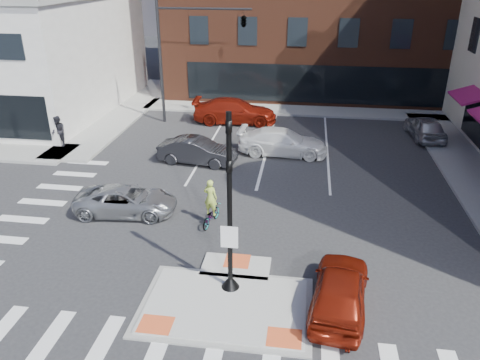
% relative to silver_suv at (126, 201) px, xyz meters
% --- Properties ---
extents(ground, '(120.00, 120.00, 0.00)m').
position_rel_silver_suv_xyz_m(ground, '(5.30, -5.00, -0.60)').
color(ground, '#28282B').
rests_on(ground, ground).
extents(refuge_island, '(5.40, 4.65, 0.13)m').
position_rel_silver_suv_xyz_m(refuge_island, '(5.30, -5.26, -0.55)').
color(refuge_island, gray).
rests_on(refuge_island, ground).
extents(sidewalk_nw, '(23.50, 20.50, 0.15)m').
position_rel_silver_suv_xyz_m(sidewalk_nw, '(-11.46, 10.29, -0.53)').
color(sidewalk_nw, gray).
rests_on(sidewalk_nw, ground).
extents(sidewalk_n, '(26.00, 3.00, 0.15)m').
position_rel_silver_suv_xyz_m(sidewalk_n, '(8.30, 17.00, -0.53)').
color(sidewalk_n, gray).
rests_on(sidewalk_n, ground).
extents(building_far_left, '(10.00, 12.00, 10.00)m').
position_rel_silver_suv_xyz_m(building_far_left, '(1.30, 47.00, 4.40)').
color(building_far_left, slate).
rests_on(building_far_left, ground).
extents(signal_pole, '(0.60, 0.60, 5.98)m').
position_rel_silver_suv_xyz_m(signal_pole, '(5.30, -4.60, 1.75)').
color(signal_pole, black).
rests_on(signal_pole, refuge_island).
extents(mast_arm_signal, '(6.10, 2.24, 8.00)m').
position_rel_silver_suv_xyz_m(mast_arm_signal, '(1.83, 13.00, 5.61)').
color(mast_arm_signal, black).
rests_on(mast_arm_signal, ground).
extents(silver_suv, '(4.49, 2.35, 1.21)m').
position_rel_silver_suv_xyz_m(silver_suv, '(0.00, 0.00, 0.00)').
color(silver_suv, '#A2A5A9').
rests_on(silver_suv, ground).
extents(red_sedan, '(2.19, 4.31, 1.40)m').
position_rel_silver_suv_xyz_m(red_sedan, '(8.80, -5.00, 0.10)').
color(red_sedan, maroon).
rests_on(red_sedan, ground).
extents(white_pickup, '(5.09, 2.22, 1.46)m').
position_rel_silver_suv_xyz_m(white_pickup, '(6.24, 8.00, 0.13)').
color(white_pickup, white).
rests_on(white_pickup, ground).
extents(bg_car_dark, '(4.36, 1.97, 1.39)m').
position_rel_silver_suv_xyz_m(bg_car_dark, '(1.75, 6.00, 0.09)').
color(bg_car_dark, black).
rests_on(bg_car_dark, ground).
extents(bg_car_silver, '(2.06, 4.33, 1.43)m').
position_rel_silver_suv_xyz_m(bg_car_silver, '(14.80, 11.97, 0.11)').
color(bg_car_silver, '#BABDC2').
rests_on(bg_car_silver, ground).
extents(bg_car_red, '(5.74, 2.58, 1.63)m').
position_rel_silver_suv_xyz_m(bg_car_red, '(2.65, 13.49, 0.21)').
color(bg_car_red, maroon).
rests_on(bg_car_red, ground).
extents(cyclist, '(0.87, 1.64, 2.02)m').
position_rel_silver_suv_xyz_m(cyclist, '(3.80, -0.42, 0.08)').
color(cyclist, '#3F3F44').
rests_on(cyclist, ground).
extents(pedestrian_a, '(1.12, 1.07, 1.83)m').
position_rel_silver_suv_xyz_m(pedestrian_a, '(-6.70, 7.00, 0.46)').
color(pedestrian_a, black).
rests_on(pedestrian_a, sidewalk_nw).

